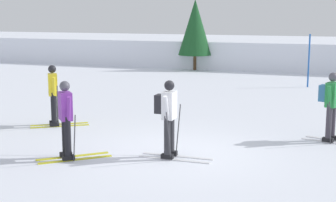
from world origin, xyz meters
The scene contains 8 objects.
ground_plane centered at (0.00, 0.00, 0.00)m, with size 120.00×120.00×0.00m, color silver.
far_snow_ridge centered at (0.00, 19.79, 0.77)m, with size 80.00×7.03×1.54m, color silver.
skier_purple centered at (-2.01, -1.22, 0.92)m, with size 1.43×1.35×1.71m.
skier_yellow centered at (-4.06, 1.49, 0.92)m, with size 1.53×1.22×1.71m.
skier_white centered at (0.01, -0.37, 0.96)m, with size 1.61×1.00×1.71m.
skier_green centered at (3.26, 2.31, 0.96)m, with size 1.64×0.97×1.71m.
trail_marker_pole centered at (2.01, 11.60, 1.12)m, with size 0.07×0.07×2.25m, color #1E56AD.
conifer_far_right centered at (-4.43, 16.23, 2.34)m, with size 1.84×1.84×3.86m.
Camera 1 is at (3.62, -10.35, 3.13)m, focal length 53.69 mm.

